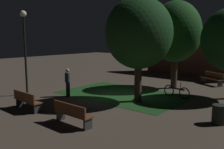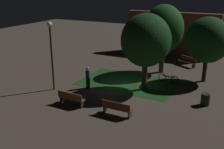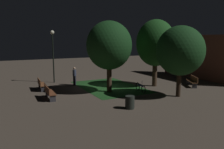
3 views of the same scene
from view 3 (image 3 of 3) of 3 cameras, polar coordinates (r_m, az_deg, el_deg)
ground_plane at (r=18.71m, az=-1.75°, el=-3.36°), size 60.00×60.00×0.00m
grass_lawn at (r=18.98m, az=-0.73°, el=-3.17°), size 7.24×4.64×0.01m
bench_path_side at (r=18.65m, az=-17.84°, el=-2.33°), size 1.82×0.55×0.88m
bench_lawn_edge at (r=15.62m, az=-15.92°, el=-4.40°), size 1.81×0.52×0.88m
bench_by_lamp at (r=20.30m, az=20.07°, el=-1.55°), size 1.80×1.30×0.88m
tree_right_canopy at (r=16.75m, az=-0.74°, el=7.45°), size 3.44×3.44×5.41m
tree_back_left at (r=19.24m, az=11.19°, el=7.92°), size 3.29×3.29×5.69m
tree_left_canopy at (r=16.03m, az=17.19°, el=5.84°), size 3.31×3.31×4.97m
lamp_post_near_wall at (r=21.23m, az=-15.03°, el=6.68°), size 0.36×0.36×4.84m
trash_bin at (r=13.06m, az=4.63°, el=-7.16°), size 0.55×0.55×0.76m
bicycle at (r=17.18m, az=7.37°, el=-3.39°), size 1.66×0.32×0.93m
pedestrian at (r=19.86m, az=-9.66°, el=-0.27°), size 0.34×0.32×1.61m
building_wall_backdrop at (r=24.51m, az=21.73°, el=4.21°), size 9.65×0.80×4.46m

